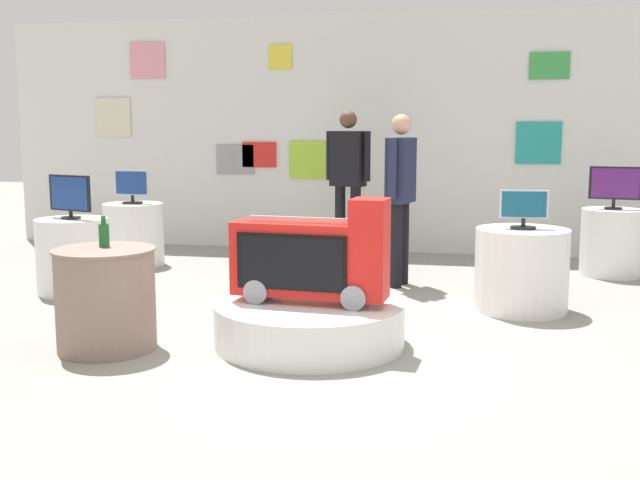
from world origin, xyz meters
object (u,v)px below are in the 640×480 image
(display_pedestal_center_rear, at_px, (134,234))
(shopper_browsing_rear, at_px, (348,175))
(bottle_on_side_table, at_px, (104,235))
(side_table_round, at_px, (106,298))
(tv_on_center_rear, at_px, (132,186))
(display_pedestal_right_rear, at_px, (521,270))
(tv_on_left_rear, at_px, (70,195))
(display_pedestal_far_right, at_px, (611,242))
(tv_on_far_right, at_px, (615,185))
(shopper_browsing_near_truck, at_px, (401,187))
(tv_on_right_rear, at_px, (524,209))
(main_display_pedestal, at_px, (310,324))
(novelty_firetruck_tv, at_px, (312,260))
(display_pedestal_left_rear, at_px, (73,256))

(display_pedestal_center_rear, bearing_deg, shopper_browsing_rear, 10.30)
(display_pedestal_center_rear, distance_m, bottle_on_side_table, 3.36)
(side_table_round, bearing_deg, tv_on_center_rear, 112.19)
(tv_on_center_rear, distance_m, display_pedestal_right_rear, 4.52)
(tv_on_left_rear, relative_size, display_pedestal_far_right, 0.69)
(display_pedestal_far_right, height_order, tv_on_far_right, tv_on_far_right)
(bottle_on_side_table, height_order, shopper_browsing_near_truck, shopper_browsing_near_truck)
(tv_on_right_rear, bearing_deg, display_pedestal_far_right, 60.25)
(main_display_pedestal, bearing_deg, shopper_browsing_rear, 94.48)
(display_pedestal_center_rear, xyz_separation_m, display_pedestal_far_right, (5.33, 0.47, 0.00))
(display_pedestal_center_rear, height_order, shopper_browsing_near_truck, shopper_browsing_near_truck)
(main_display_pedestal, height_order, display_pedestal_far_right, display_pedestal_far_right)
(display_pedestal_right_rear, xyz_separation_m, shopper_browsing_rear, (-1.84, 1.80, 0.69))
(novelty_firetruck_tv, xyz_separation_m, tv_on_left_rear, (-2.64, 1.27, 0.31))
(display_pedestal_center_rear, height_order, tv_on_far_right, tv_on_far_right)
(novelty_firetruck_tv, bearing_deg, shopper_browsing_rear, 94.86)
(display_pedestal_center_rear, height_order, side_table_round, side_table_round)
(shopper_browsing_rear, bearing_deg, display_pedestal_far_right, 0.62)
(tv_on_right_rear, relative_size, bottle_on_side_table, 1.82)
(side_table_round, bearing_deg, bottle_on_side_table, 113.17)
(main_display_pedestal, relative_size, tv_on_far_right, 2.70)
(display_pedestal_left_rear, bearing_deg, main_display_pedestal, -25.77)
(display_pedestal_right_rear, bearing_deg, bottle_on_side_table, -150.30)
(display_pedestal_center_rear, distance_m, display_pedestal_right_rear, 4.49)
(display_pedestal_left_rear, xyz_separation_m, tv_on_left_rear, (0.00, -0.00, 0.59))
(shopper_browsing_near_truck, height_order, shopper_browsing_rear, shopper_browsing_rear)
(bottle_on_side_table, bearing_deg, tv_on_far_right, 41.07)
(main_display_pedestal, distance_m, tv_on_far_right, 4.24)
(novelty_firetruck_tv, relative_size, bottle_on_side_table, 5.17)
(shopper_browsing_near_truck, relative_size, shopper_browsing_rear, 0.97)
(display_pedestal_left_rear, relative_size, display_pedestal_right_rear, 0.90)
(display_pedestal_right_rear, bearing_deg, novelty_firetruck_tv, -138.15)
(tv_on_left_rear, relative_size, shopper_browsing_near_truck, 0.29)
(display_pedestal_far_right, height_order, shopper_browsing_rear, shopper_browsing_rear)
(main_display_pedestal, distance_m, novelty_firetruck_tv, 0.48)
(display_pedestal_far_right, bearing_deg, shopper_browsing_near_truck, -155.48)
(bottle_on_side_table, xyz_separation_m, shopper_browsing_rear, (1.19, 3.53, 0.22))
(shopper_browsing_rear, bearing_deg, main_display_pedestal, -85.52)
(novelty_firetruck_tv, height_order, display_pedestal_center_rear, novelty_firetruck_tv)
(shopper_browsing_near_truck, xyz_separation_m, shopper_browsing_rear, (-0.69, 0.97, 0.04))
(side_table_round, xyz_separation_m, bottle_on_side_table, (-0.03, 0.07, 0.45))
(display_pedestal_right_rear, distance_m, tv_on_right_rear, 0.54)
(tv_on_right_rear, xyz_separation_m, tv_on_far_right, (1.05, 1.83, 0.08))
(display_pedestal_center_rear, relative_size, display_pedestal_far_right, 1.00)
(display_pedestal_left_rear, height_order, tv_on_left_rear, tv_on_left_rear)
(main_display_pedestal, relative_size, display_pedestal_center_rear, 1.94)
(bottle_on_side_table, height_order, shopper_browsing_rear, shopper_browsing_rear)
(tv_on_far_right, bearing_deg, tv_on_right_rear, -119.83)
(display_pedestal_left_rear, xyz_separation_m, display_pedestal_right_rear, (4.21, 0.13, 0.00))
(side_table_round, bearing_deg, shopper_browsing_near_truck, 54.83)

